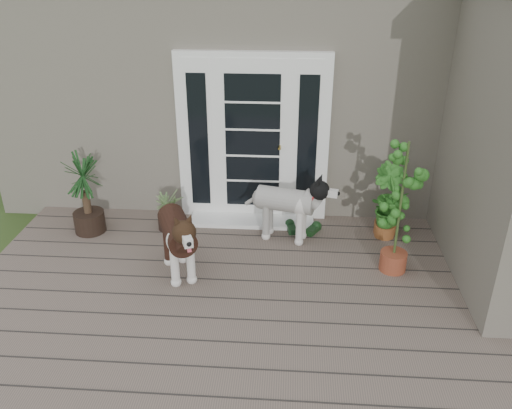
{
  "coord_description": "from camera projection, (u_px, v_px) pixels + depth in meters",
  "views": [
    {
      "loc": [
        0.29,
        -3.66,
        3.38
      ],
      "look_at": [
        -0.1,
        1.75,
        0.7
      ],
      "focal_mm": 36.94,
      "sensor_mm": 36.0,
      "label": 1
    }
  ],
  "objects": [
    {
      "name": "spider_plant",
      "position": [
        170.0,
        208.0,
        6.62
      ],
      "size": [
        0.58,
        0.58,
        0.56
      ],
      "primitive_type": null,
      "rotation": [
        0.0,
        0.0,
        -0.11
      ],
      "color": "#95AC6A",
      "rests_on": "deck"
    },
    {
      "name": "house_main",
      "position": [
        275.0,
        75.0,
        8.26
      ],
      "size": [
        7.4,
        4.0,
        3.1
      ],
      "primitive_type": "cube",
      "color": "#665E54",
      "rests_on": "ground"
    },
    {
      "name": "sapling",
      "position": [
        400.0,
        207.0,
        5.54
      ],
      "size": [
        0.49,
        0.49,
        1.56
      ],
      "primitive_type": null,
      "rotation": [
        0.0,
        0.0,
        0.08
      ],
      "color": "#215A19",
      "rests_on": "deck"
    },
    {
      "name": "brindle_dog",
      "position": [
        178.0,
        242.0,
        5.65
      ],
      "size": [
        0.75,
        1.04,
        0.8
      ],
      "primitive_type": null,
      "rotation": [
        0.0,
        0.0,
        3.54
      ],
      "color": "#351C13",
      "rests_on": "deck"
    },
    {
      "name": "herb_a",
      "position": [
        386.0,
        217.0,
        6.44
      ],
      "size": [
        0.58,
        0.58,
        0.53
      ],
      "primitive_type": "imported",
      "rotation": [
        0.0,
        0.0,
        0.63
      ],
      "color": "#1E5F1B",
      "rests_on": "deck"
    },
    {
      "name": "deck",
      "position": [
        256.0,
        325.0,
        5.12
      ],
      "size": [
        6.2,
        4.6,
        0.12
      ],
      "primitive_type": "cube",
      "color": "#6B5B4C",
      "rests_on": "ground"
    },
    {
      "name": "door_step",
      "position": [
        252.0,
        220.0,
        6.88
      ],
      "size": [
        1.6,
        0.4,
        0.05
      ],
      "primitive_type": "cube",
      "color": "white",
      "rests_on": "deck"
    },
    {
      "name": "yucca",
      "position": [
        85.0,
        194.0,
        6.45
      ],
      "size": [
        0.86,
        0.86,
        1.05
      ],
      "primitive_type": null,
      "rotation": [
        0.0,
        0.0,
        -0.21
      ],
      "color": "black",
      "rests_on": "deck"
    },
    {
      "name": "herb_b",
      "position": [
        387.0,
        209.0,
        6.48
      ],
      "size": [
        0.65,
        0.65,
        0.69
      ],
      "primitive_type": "imported",
      "rotation": [
        0.0,
        0.0,
        2.29
      ],
      "color": "#245418",
      "rests_on": "deck"
    },
    {
      "name": "door_unit",
      "position": [
        253.0,
        139.0,
        6.59
      ],
      "size": [
        1.9,
        0.14,
        2.15
      ],
      "primitive_type": "cube",
      "color": "white",
      "rests_on": "deck"
    },
    {
      "name": "herb_c",
      "position": [
        456.0,
        211.0,
        6.54
      ],
      "size": [
        0.41,
        0.41,
        0.58
      ],
      "primitive_type": "imported",
      "rotation": [
        0.0,
        0.0,
        4.59
      ],
      "color": "#19591E",
      "rests_on": "deck"
    },
    {
      "name": "white_dog",
      "position": [
        285.0,
        211.0,
        6.34
      ],
      "size": [
        0.99,
        0.61,
        0.76
      ],
      "primitive_type": null,
      "rotation": [
        0.0,
        0.0,
        -1.82
      ],
      "color": "beige",
      "rests_on": "deck"
    },
    {
      "name": "clog_left",
      "position": [
        291.0,
        227.0,
        6.67
      ],
      "size": [
        0.19,
        0.32,
        0.09
      ],
      "primitive_type": null,
      "rotation": [
        0.0,
        0.0,
        0.2
      ],
      "color": "#143217",
      "rests_on": "deck"
    },
    {
      "name": "clog_right",
      "position": [
        313.0,
        229.0,
        6.63
      ],
      "size": [
        0.28,
        0.34,
        0.09
      ],
      "primitive_type": null,
      "rotation": [
        0.0,
        0.0,
        -0.53
      ],
      "color": "#143416",
      "rests_on": "deck"
    }
  ]
}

